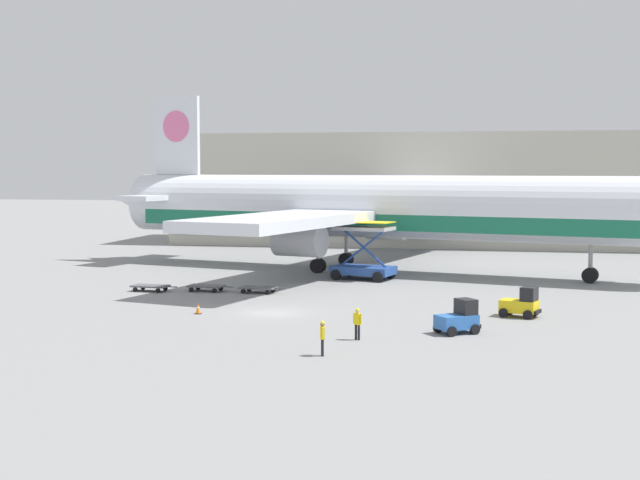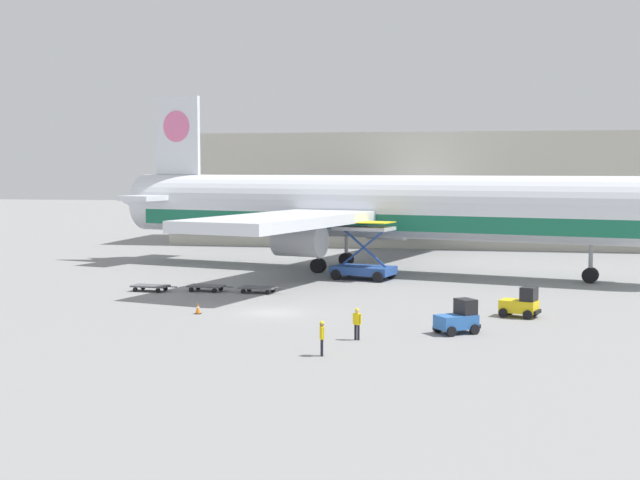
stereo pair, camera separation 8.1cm
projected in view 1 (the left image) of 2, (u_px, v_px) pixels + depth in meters
The scene contains 12 objects.
ground_plane at pixel (273, 313), 59.43m from camera, with size 400.00×400.00×0.00m, color gray.
terminal_building at pixel (531, 190), 112.54m from camera, with size 90.00×18.20×14.00m.
airplane_main at pixel (365, 209), 83.36m from camera, with size 56.93×48.46×17.00m.
scissor_lift_loader at pixel (363, 257), 77.33m from camera, with size 5.79×4.47×5.03m.
baggage_tug_foreground at pixel (459, 318), 51.91m from camera, with size 2.81×2.63×2.00m.
baggage_tug_mid at pixel (522, 304), 57.59m from camera, with size 2.76×2.26×2.00m.
baggage_dolly_lead at pixel (150, 286), 69.80m from camera, with size 3.76×1.77×0.48m.
baggage_dolly_second at pixel (206, 286), 69.78m from camera, with size 3.76×1.77×0.48m.
baggage_dolly_third at pixel (258, 288), 68.84m from camera, with size 3.76×1.77×0.48m.
ground_crew_near at pixel (322, 335), 45.61m from camera, with size 0.30×0.56×1.82m.
ground_crew_far at pixel (357, 321), 49.88m from camera, with size 0.52×0.36×1.81m.
traffic_cone_near at pixel (198, 308), 58.92m from camera, with size 0.40×0.40×0.75m.
Camera 1 is at (14.26, -57.19, 9.58)m, focal length 50.00 mm.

